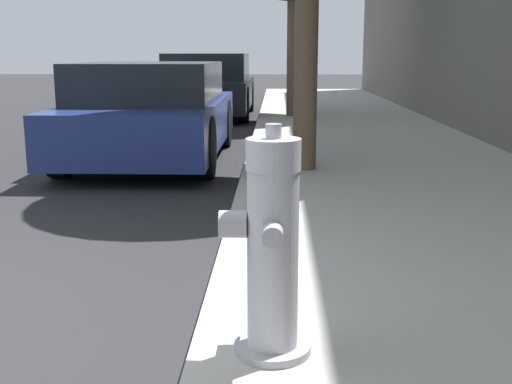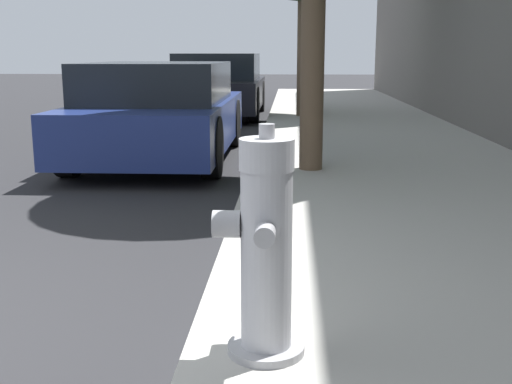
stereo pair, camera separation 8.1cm
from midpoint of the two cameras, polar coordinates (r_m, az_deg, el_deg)
fire_hydrant at (r=2.61m, az=1.70°, el=-5.24°), size 0.38×0.40×0.96m
parked_car_near at (r=8.48m, az=-8.23°, el=7.02°), size 1.84×4.10×1.26m
parked_car_mid at (r=14.29m, az=-3.14°, el=9.40°), size 1.87×4.16×1.37m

